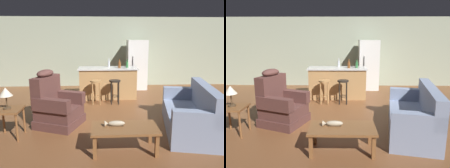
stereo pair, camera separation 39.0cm
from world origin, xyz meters
TOP-DOWN VIEW (x-y plane):
  - ground_plane at (0.00, 0.00)m, footprint 12.00×12.00m
  - back_wall at (0.00, 3.12)m, footprint 12.00×0.05m
  - coffee_table at (0.15, -1.93)m, footprint 1.10×0.60m
  - fish_figurine at (-0.01, -1.88)m, footprint 0.34×0.10m
  - couch at (1.58, -1.19)m, footprint 1.21×2.03m
  - recliner_near_lamp at (-1.20, -0.75)m, footprint 1.09×1.09m
  - end_table at (-1.96, -1.31)m, footprint 0.48×0.48m
  - table_lamp at (-1.98, -1.31)m, footprint 0.24×0.24m
  - kitchen_island at (0.00, 1.35)m, footprint 1.80×0.70m
  - bar_stool_left at (-0.36, 0.72)m, footprint 0.32×0.32m
  - bar_stool_right at (0.17, 0.72)m, footprint 0.32×0.32m
  - refrigerator at (1.09, 2.55)m, footprint 0.70×0.69m
  - bottle_tall_green at (0.59, 1.34)m, footprint 0.08×0.08m
  - bottle_short_amber at (0.35, 1.27)m, footprint 0.09×0.09m
  - bottle_wine_dark at (0.04, 1.52)m, footprint 0.07×0.07m

SIDE VIEW (x-z plane):
  - ground_plane at x=0.00m, z-range 0.00..0.00m
  - couch at x=1.58m, z-range -0.13..0.81m
  - coffee_table at x=0.15m, z-range 0.15..0.57m
  - recliner_near_lamp at x=-1.20m, z-range -0.18..1.02m
  - end_table at x=-1.96m, z-range 0.18..0.74m
  - fish_figurine at x=-0.01m, z-range 0.41..0.51m
  - bar_stool_left at x=-0.36m, z-range 0.13..0.81m
  - bar_stool_right at x=0.17m, z-range 0.13..0.81m
  - kitchen_island at x=0.00m, z-range 0.00..0.95m
  - table_lamp at x=-1.98m, z-range 0.66..1.07m
  - refrigerator at x=1.09m, z-range 0.00..1.76m
  - bottle_tall_green at x=0.59m, z-range 0.92..1.17m
  - bottle_short_amber at x=0.35m, z-range 0.92..1.19m
  - bottle_wine_dark at x=0.04m, z-range 0.92..1.19m
  - back_wall at x=0.00m, z-range 0.00..2.60m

